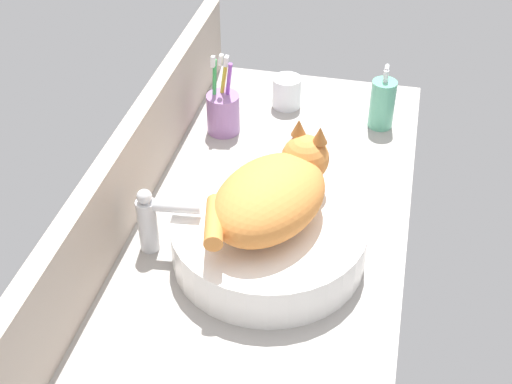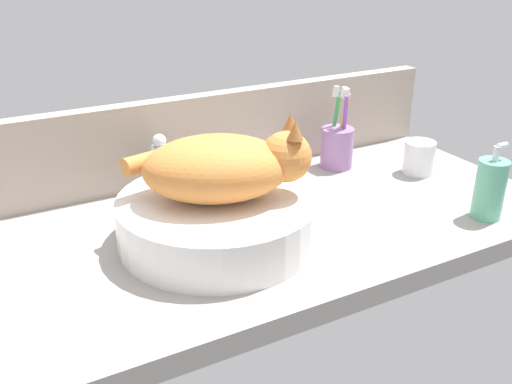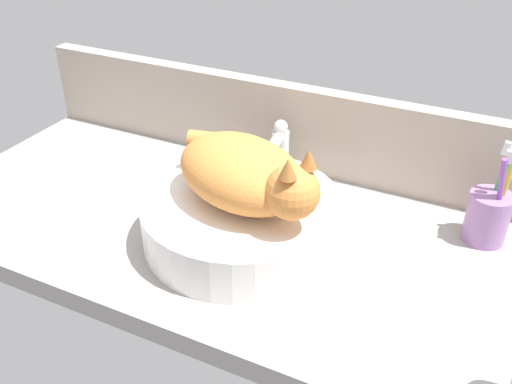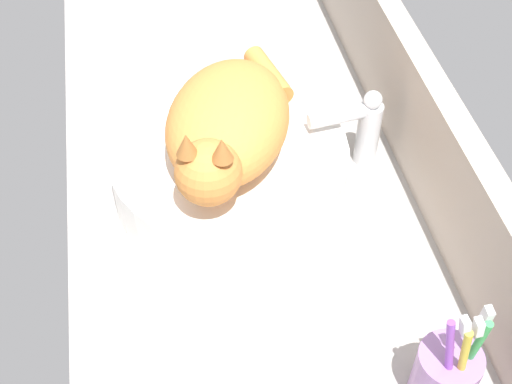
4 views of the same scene
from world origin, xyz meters
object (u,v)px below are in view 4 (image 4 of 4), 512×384
object	(u,v)px
faucet	(362,126)
toothbrush_cup	(446,376)
sink_basin	(230,170)
cat	(227,126)

from	to	relation	value
faucet	toothbrush_cup	xyz separation A→B (cm)	(41.21, -2.16, -2.18)
sink_basin	toothbrush_cup	distance (cm)	43.23
sink_basin	toothbrush_cup	xyz separation A→B (cm)	(38.94, 18.75, 1.00)
cat	faucet	distance (cm)	22.65
cat	toothbrush_cup	xyz separation A→B (cm)	(37.64, 19.17, -8.88)
cat	faucet	xyz separation A→B (cm)	(-3.57, 21.33, -6.70)
sink_basin	cat	bearing A→B (deg)	-18.12
sink_basin	cat	distance (cm)	9.98
sink_basin	faucet	bearing A→B (deg)	96.20
sink_basin	faucet	distance (cm)	21.27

